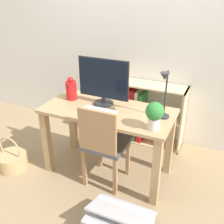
{
  "coord_description": "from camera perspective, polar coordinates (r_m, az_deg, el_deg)",
  "views": [
    {
      "loc": [
        0.97,
        -2.04,
        1.82
      ],
      "look_at": [
        0.0,
        0.1,
        0.66
      ],
      "focal_mm": 42.0,
      "sensor_mm": 36.0,
      "label": 1
    }
  ],
  "objects": [
    {
      "name": "monitor",
      "position": [
        2.53,
        -1.93,
        6.87
      ],
      "size": [
        0.52,
        0.2,
        0.46
      ],
      "color": "#232326",
      "rests_on": "desk"
    },
    {
      "name": "bookshelf",
      "position": [
        3.26,
        5.53,
        -0.36
      ],
      "size": [
        0.84,
        0.28,
        0.76
      ],
      "color": "#D8BC8C",
      "rests_on": "ground_plane"
    },
    {
      "name": "desk",
      "position": [
        2.57,
        -0.92,
        -2.47
      ],
      "size": [
        1.26,
        0.6,
        0.73
      ],
      "color": "tan",
      "rests_on": "ground_plane"
    },
    {
      "name": "chair",
      "position": [
        2.46,
        -1.81,
        -6.71
      ],
      "size": [
        0.4,
        0.4,
        0.87
      ],
      "rotation": [
        0.0,
        0.0,
        0.02
      ],
      "color": "#4C4C51",
      "rests_on": "ground_plane"
    },
    {
      "name": "vase",
      "position": [
        2.72,
        -8.87,
        4.85
      ],
      "size": [
        0.11,
        0.11,
        0.24
      ],
      "color": "red",
      "rests_on": "desk"
    },
    {
      "name": "ground_plane",
      "position": [
        2.9,
        -0.84,
        -12.53
      ],
      "size": [
        10.0,
        10.0,
        0.0
      ],
      "primitive_type": "plane",
      "color": "#997F5B"
    },
    {
      "name": "keyboard",
      "position": [
        2.45,
        -3.02,
        0.17
      ],
      "size": [
        0.33,
        0.14,
        0.02
      ],
      "color": "silver",
      "rests_on": "desk"
    },
    {
      "name": "potted_plant",
      "position": [
        2.14,
        9.26,
        -0.45
      ],
      "size": [
        0.15,
        0.15,
        0.24
      ],
      "color": "silver",
      "rests_on": "desk"
    },
    {
      "name": "wall_back",
      "position": [
        3.14,
        6.38,
        16.7
      ],
      "size": [
        8.0,
        0.05,
        2.6
      ],
      "color": "silver",
      "rests_on": "ground_plane"
    },
    {
      "name": "basket",
      "position": [
        3.08,
        -20.92,
        -9.74
      ],
      "size": [
        0.32,
        0.32,
        0.38
      ],
      "color": "tan",
      "rests_on": "ground_plane"
    },
    {
      "name": "desk_lamp",
      "position": [
        2.25,
        11.37,
        4.48
      ],
      "size": [
        0.1,
        0.19,
        0.45
      ],
      "color": "#2D2D33",
      "rests_on": "desk"
    }
  ]
}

